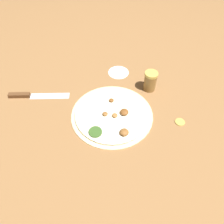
{
  "coord_description": "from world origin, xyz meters",
  "views": [
    {
      "loc": [
        -0.47,
        -0.31,
        0.68
      ],
      "look_at": [
        0.0,
        0.0,
        0.02
      ],
      "focal_mm": 35.0,
      "sensor_mm": 36.0,
      "label": 1
    }
  ],
  "objects_px": {
    "knife": "(29,95)",
    "spice_jar": "(150,81)",
    "pizza": "(112,114)",
    "loose_cap": "(180,122)"
  },
  "relations": [
    {
      "from": "knife",
      "to": "spice_jar",
      "type": "bearing_deg",
      "value": 3.88
    },
    {
      "from": "pizza",
      "to": "knife",
      "type": "height_order",
      "value": "pizza"
    },
    {
      "from": "pizza",
      "to": "spice_jar",
      "type": "distance_m",
      "value": 0.23
    },
    {
      "from": "spice_jar",
      "to": "loose_cap",
      "type": "xyz_separation_m",
      "value": [
        -0.11,
        -0.19,
        -0.04
      ]
    },
    {
      "from": "knife",
      "to": "loose_cap",
      "type": "distance_m",
      "value": 0.65
    },
    {
      "from": "loose_cap",
      "to": "pizza",
      "type": "bearing_deg",
      "value": 115.52
    },
    {
      "from": "knife",
      "to": "loose_cap",
      "type": "xyz_separation_m",
      "value": [
        0.22,
        -0.61,
        -0.0
      ]
    },
    {
      "from": "knife",
      "to": "spice_jar",
      "type": "xyz_separation_m",
      "value": [
        0.33,
        -0.42,
        0.04
      ]
    },
    {
      "from": "spice_jar",
      "to": "knife",
      "type": "bearing_deg",
      "value": 128.38
    },
    {
      "from": "spice_jar",
      "to": "loose_cap",
      "type": "height_order",
      "value": "spice_jar"
    }
  ]
}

